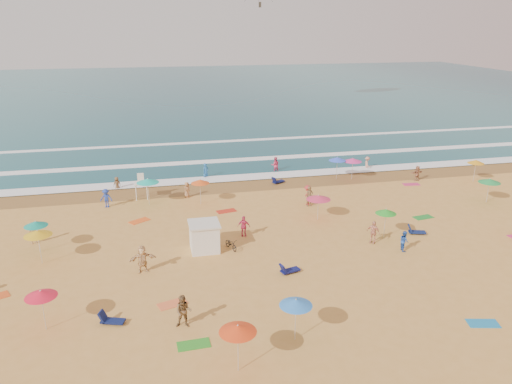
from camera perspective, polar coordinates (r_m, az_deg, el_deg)
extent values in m
plane|color=gold|center=(39.39, 2.50, -4.80)|extent=(220.00, 220.00, 0.00)
cube|color=#0C4756|center=(120.20, -8.11, 11.20)|extent=(220.00, 140.00, 0.18)
plane|color=olive|center=(50.76, -1.15, 0.77)|extent=(220.00, 220.00, 0.00)
cube|color=white|center=(53.07, -1.69, 1.68)|extent=(200.00, 2.20, 0.05)
cube|color=white|center=(59.68, -2.98, 3.63)|extent=(200.00, 1.60, 0.05)
cube|color=white|center=(69.26, -4.39, 5.76)|extent=(200.00, 1.20, 0.05)
cube|color=white|center=(36.49, -5.92, -5.17)|extent=(2.00, 2.00, 2.00)
cube|color=silver|center=(36.07, -5.97, -3.63)|extent=(2.20, 2.20, 0.12)
imported|color=black|center=(36.70, -2.87, -5.96)|extent=(1.04, 1.63, 0.81)
cone|color=orange|center=(56.13, 23.85, 3.19)|extent=(1.66, 1.66, 0.35)
cone|color=red|center=(29.24, -23.39, -10.62)|extent=(1.69, 1.69, 0.35)
cone|color=#12927D|center=(38.82, -23.87, -3.32)|extent=(1.65, 1.65, 0.35)
cone|color=gold|center=(36.89, -23.68, -4.31)|extent=(1.86, 1.86, 0.35)
cone|color=#2F7AD7|center=(26.19, 4.59, -12.46)|extent=(1.72, 1.72, 0.35)
cone|color=#17BDA6|center=(45.87, -12.27, 1.27)|extent=(2.01, 2.01, 0.35)
cone|color=#EF5619|center=(45.14, -6.42, 1.21)|extent=(1.67, 1.67, 0.35)
cone|color=#D62F56|center=(41.73, 7.15, -0.61)|extent=(2.03, 2.03, 0.35)
cone|color=green|center=(50.11, 25.14, 1.18)|extent=(1.94, 1.94, 0.35)
cone|color=#3658F5|center=(52.85, 9.28, 3.76)|extent=(1.79, 1.79, 0.35)
cone|color=#E03188|center=(53.15, 11.00, 3.62)|extent=(1.89, 1.89, 0.35)
cone|color=green|center=(39.03, 14.64, -2.15)|extent=(1.57, 1.57, 0.35)
cone|color=#E73E13|center=(24.00, -2.10, -15.34)|extent=(1.79, 1.79, 0.35)
cube|color=#0E1748|center=(29.51, -16.04, -13.98)|extent=(1.41, 0.95, 0.34)
cube|color=#0F134F|center=(33.59, 3.94, -8.92)|extent=(1.40, 0.87, 0.34)
cube|color=#101E50|center=(41.24, 17.93, -4.37)|extent=(1.41, 0.93, 0.34)
cube|color=#0E1446|center=(51.46, 2.59, 1.20)|extent=(1.42, 1.04, 0.34)
cube|color=green|center=(27.14, -7.13, -16.92)|extent=(1.73, 0.92, 0.03)
cube|color=#F6591B|center=(42.91, -13.18, -3.23)|extent=(1.89, 1.65, 0.03)
cube|color=orange|center=(30.62, -9.53, -12.49)|extent=(1.88, 1.31, 0.03)
cube|color=red|center=(43.97, -3.41, -2.19)|extent=(1.84, 1.18, 0.03)
cube|color=#1D7BB5|center=(31.17, 24.51, -13.50)|extent=(1.85, 1.23, 0.03)
cube|color=#21852C|center=(44.87, 18.57, -2.75)|extent=(1.81, 1.11, 0.03)
cube|color=#CE3063|center=(53.47, 17.32, 0.84)|extent=(1.79, 1.05, 0.03)
imported|color=#B92E2E|center=(45.35, 5.91, -0.36)|extent=(0.82, 1.27, 1.86)
imported|color=blue|center=(37.89, 16.58, -5.37)|extent=(0.66, 0.80, 1.51)
imported|color=brown|center=(51.39, -15.60, 0.86)|extent=(0.87, 0.73, 1.51)
imported|color=brown|center=(45.03, 6.14, -0.51)|extent=(0.76, 0.59, 1.86)
imported|color=#B07451|center=(54.76, 17.94, 2.06)|extent=(1.54, 0.71, 1.59)
imported|color=tan|center=(57.81, 12.59, 3.17)|extent=(0.77, 1.14, 1.63)
imported|color=#233DA5|center=(46.51, -16.75, -0.68)|extent=(1.24, 0.91, 1.72)
imported|color=tan|center=(47.60, -7.91, 0.27)|extent=(0.83, 0.87, 1.50)
imported|color=#266CB2|center=(53.31, -5.76, 2.32)|extent=(0.80, 0.72, 1.85)
imported|color=#D83660|center=(38.57, -1.39, -3.95)|extent=(1.07, 0.74, 1.69)
imported|color=#D6355C|center=(55.51, 2.21, 3.09)|extent=(0.97, 0.79, 1.87)
imported|color=#DFB075|center=(34.12, -12.86, -7.46)|extent=(1.83, 0.83, 1.90)
imported|color=brown|center=(28.07, -8.29, -13.35)|extent=(1.06, 0.91, 1.89)
imported|color=#E49677|center=(38.50, 13.24, -4.48)|extent=(1.00, 1.05, 1.74)
imported|color=#A47B4C|center=(40.97, -24.14, -4.28)|extent=(0.73, 0.63, 1.70)
cube|color=#3F3326|center=(92.15, 0.46, 20.62)|extent=(0.40, 0.30, 0.90)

